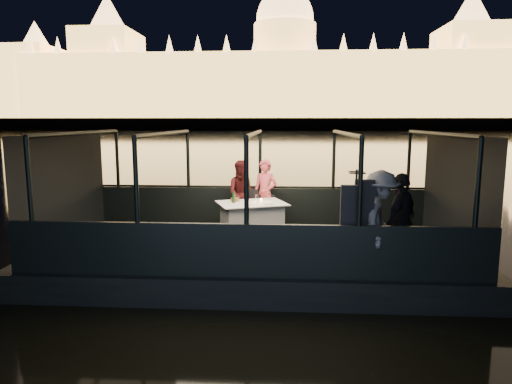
# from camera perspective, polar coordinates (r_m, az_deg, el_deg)

# --- Properties ---
(river_water) EXTENTS (500.00, 500.00, 0.00)m
(river_water) POSITION_cam_1_polar(r_m,az_deg,el_deg) (89.24, 3.29, 6.91)
(river_water) COLOR black
(river_water) RESTS_ON ground
(boat_hull) EXTENTS (8.60, 4.40, 1.00)m
(boat_hull) POSITION_cam_1_polar(r_m,az_deg,el_deg) (9.70, -0.15, -9.45)
(boat_hull) COLOR black
(boat_hull) RESTS_ON river_water
(boat_deck) EXTENTS (8.00, 4.00, 0.04)m
(boat_deck) POSITION_cam_1_polar(r_m,az_deg,el_deg) (9.56, -0.15, -6.72)
(boat_deck) COLOR black
(boat_deck) RESTS_ON boat_hull
(gunwale_port) EXTENTS (8.00, 0.08, 0.90)m
(gunwale_port) POSITION_cam_1_polar(r_m,az_deg,el_deg) (11.40, 0.51, -1.74)
(gunwale_port) COLOR black
(gunwale_port) RESTS_ON boat_deck
(gunwale_starboard) EXTENTS (8.00, 0.08, 0.90)m
(gunwale_starboard) POSITION_cam_1_polar(r_m,az_deg,el_deg) (7.52, -1.18, -7.36)
(gunwale_starboard) COLOR black
(gunwale_starboard) RESTS_ON boat_deck
(cabin_glass_port) EXTENTS (8.00, 0.02, 1.40)m
(cabin_glass_port) POSITION_cam_1_polar(r_m,az_deg,el_deg) (11.25, 0.52, 4.03)
(cabin_glass_port) COLOR #99B2B2
(cabin_glass_port) RESTS_ON gunwale_port
(cabin_glass_starboard) EXTENTS (8.00, 0.02, 1.40)m
(cabin_glass_starboard) POSITION_cam_1_polar(r_m,az_deg,el_deg) (7.28, -1.21, 1.37)
(cabin_glass_starboard) COLOR #99B2B2
(cabin_glass_starboard) RESTS_ON gunwale_starboard
(cabin_roof_glass) EXTENTS (8.00, 4.00, 0.02)m
(cabin_roof_glass) POSITION_cam_1_polar(r_m,az_deg,el_deg) (9.21, -0.16, 7.32)
(cabin_roof_glass) COLOR #99B2B2
(cabin_roof_glass) RESTS_ON boat_deck
(end_wall_fore) EXTENTS (0.02, 4.00, 2.30)m
(end_wall_fore) POSITION_cam_1_polar(r_m,az_deg,el_deg) (10.38, -22.77, 0.42)
(end_wall_fore) COLOR black
(end_wall_fore) RESTS_ON boat_deck
(end_wall_aft) EXTENTS (0.02, 4.00, 2.30)m
(end_wall_aft) POSITION_cam_1_polar(r_m,az_deg,el_deg) (9.89, 23.63, -0.01)
(end_wall_aft) COLOR black
(end_wall_aft) RESTS_ON boat_deck
(canopy_ribs) EXTENTS (8.00, 4.00, 2.30)m
(canopy_ribs) POSITION_cam_1_polar(r_m,az_deg,el_deg) (9.32, -0.16, 0.23)
(canopy_ribs) COLOR black
(canopy_ribs) RESTS_ON boat_deck
(embankment) EXTENTS (400.00, 140.00, 6.00)m
(embankment) POSITION_cam_1_polar(r_m,az_deg,el_deg) (219.20, 3.54, 8.33)
(embankment) COLOR #423D33
(embankment) RESTS_ON ground
(parliament_building) EXTENTS (220.00, 32.00, 60.00)m
(parliament_building) POSITION_cam_1_polar(r_m,az_deg,el_deg) (186.01, 3.59, 16.89)
(parliament_building) COLOR #F2D18C
(parliament_building) RESTS_ON embankment
(dining_table_central) EXTENTS (1.73, 1.49, 0.77)m
(dining_table_central) POSITION_cam_1_polar(r_m,az_deg,el_deg) (10.14, -0.53, -3.46)
(dining_table_central) COLOR silver
(dining_table_central) RESTS_ON boat_deck
(chair_port_left) EXTENTS (0.56, 0.56, 0.92)m
(chair_port_left) POSITION_cam_1_polar(r_m,az_deg,el_deg) (10.85, -0.82, -2.29)
(chair_port_left) COLOR black
(chair_port_left) RESTS_ON boat_deck
(chair_port_right) EXTENTS (0.42, 0.42, 0.81)m
(chair_port_right) POSITION_cam_1_polar(r_m,az_deg,el_deg) (10.71, 1.33, -2.44)
(chair_port_right) COLOR black
(chair_port_right) RESTS_ON boat_deck
(coat_stand) EXTENTS (0.58, 0.51, 1.77)m
(coat_stand) POSITION_cam_1_polar(r_m,az_deg,el_deg) (7.71, 12.27, -3.70)
(coat_stand) COLOR black
(coat_stand) RESTS_ON boat_deck
(person_woman_coral) EXTENTS (0.70, 0.60, 1.65)m
(person_woman_coral) POSITION_cam_1_polar(r_m,az_deg,el_deg) (10.88, 1.14, -0.66)
(person_woman_coral) COLOR #DB4F5C
(person_woman_coral) RESTS_ON boat_deck
(person_man_maroon) EXTENTS (0.84, 0.69, 1.62)m
(person_man_maroon) POSITION_cam_1_polar(r_m,az_deg,el_deg) (10.95, -1.65, -0.60)
(person_man_maroon) COLOR #3B1012
(person_man_maroon) RESTS_ON boat_deck
(passenger_stripe) EXTENTS (0.93, 1.26, 1.74)m
(passenger_stripe) POSITION_cam_1_polar(r_m,az_deg,el_deg) (8.01, 15.16, -3.70)
(passenger_stripe) COLOR white
(passenger_stripe) RESTS_ON boat_deck
(passenger_dark) EXTENTS (0.93, 1.03, 1.67)m
(passenger_dark) POSITION_cam_1_polar(r_m,az_deg,el_deg) (8.38, 17.68, -3.26)
(passenger_dark) COLOR black
(passenger_dark) RESTS_ON boat_deck
(wine_bottle) EXTENTS (0.08, 0.08, 0.28)m
(wine_bottle) POSITION_cam_1_polar(r_m,az_deg,el_deg) (10.02, -2.85, -0.53)
(wine_bottle) COLOR #133615
(wine_bottle) RESTS_ON dining_table_central
(bread_basket) EXTENTS (0.23, 0.23, 0.08)m
(bread_basket) POSITION_cam_1_polar(r_m,az_deg,el_deg) (10.24, -2.64, -0.95)
(bread_basket) COLOR olive
(bread_basket) RESTS_ON dining_table_central
(amber_candle) EXTENTS (0.05, 0.05, 0.07)m
(amber_candle) POSITION_cam_1_polar(r_m,az_deg,el_deg) (10.13, 0.67, -1.04)
(amber_candle) COLOR gold
(amber_candle) RESTS_ON dining_table_central
(plate_near) EXTENTS (0.27, 0.27, 0.01)m
(plate_near) POSITION_cam_1_polar(r_m,az_deg,el_deg) (9.91, 1.56, -1.46)
(plate_near) COLOR white
(plate_near) RESTS_ON dining_table_central
(plate_far) EXTENTS (0.29, 0.29, 0.01)m
(plate_far) POSITION_cam_1_polar(r_m,az_deg,el_deg) (10.32, -2.10, -1.05)
(plate_far) COLOR white
(plate_far) RESTS_ON dining_table_central
(wine_glass_white) EXTENTS (0.07, 0.07, 0.20)m
(wine_glass_white) POSITION_cam_1_polar(r_m,az_deg,el_deg) (10.06, -2.72, -0.81)
(wine_glass_white) COLOR silver
(wine_glass_white) RESTS_ON dining_table_central
(wine_glass_red) EXTENTS (0.08, 0.08, 0.19)m
(wine_glass_red) POSITION_cam_1_polar(r_m,az_deg,el_deg) (10.40, 1.61, -0.49)
(wine_glass_red) COLOR silver
(wine_glass_red) RESTS_ON dining_table_central
(wine_glass_empty) EXTENTS (0.06, 0.06, 0.18)m
(wine_glass_empty) POSITION_cam_1_polar(r_m,az_deg,el_deg) (9.98, 0.04, -0.88)
(wine_glass_empty) COLOR silver
(wine_glass_empty) RESTS_ON dining_table_central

